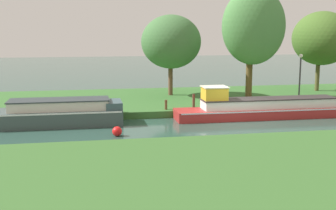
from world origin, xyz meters
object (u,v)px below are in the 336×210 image
willow_tree_centre (254,27)px  slate_narrowboat (61,113)px  willow_tree_left (171,42)px  channel_buoy (117,131)px  lamp_post (300,72)px  red_barge (265,108)px  mooring_post_far (194,101)px  willow_tree_right (322,38)px  mooring_post_near (166,105)px

willow_tree_centre → slate_narrowboat: bearing=-160.2°
willow_tree_left → channel_buoy: (-4.46, -9.75, -3.91)m
lamp_post → channel_buoy: bearing=-155.3°
red_barge → mooring_post_far: bearing=160.8°
willow_tree_right → channel_buoy: size_ratio=12.60×
red_barge → willow_tree_right: bearing=43.6°
red_barge → willow_tree_right: (7.11, 6.77, 3.79)m
willow_tree_right → channel_buoy: bearing=-148.3°
willow_tree_left → red_barge: bearing=-58.0°
willow_tree_right → mooring_post_far: willow_tree_right is taller
mooring_post_far → channel_buoy: 6.49m
mooring_post_near → mooring_post_far: mooring_post_far is taller
channel_buoy → mooring_post_far: bearing=42.2°
red_barge → willow_tree_right: 10.52m
mooring_post_far → lamp_post: bearing=9.4°
willow_tree_right → willow_tree_centre: bearing=-159.4°
willow_tree_centre → willow_tree_right: size_ratio=1.24×
willow_tree_right → mooring_post_far: bearing=-153.8°
red_barge → mooring_post_near: (-5.56, 1.36, 0.13)m
willow_tree_centre → willow_tree_left: bearing=155.3°
mooring_post_near → channel_buoy: mooring_post_near is taller
lamp_post → willow_tree_right: bearing=48.3°
mooring_post_near → mooring_post_far: (1.66, 0.00, 0.15)m
mooring_post_far → channel_buoy: size_ratio=1.85×
willow_tree_right → lamp_post: bearing=-131.7°
willow_tree_left → mooring_post_near: size_ratio=9.99×
lamp_post → mooring_post_near: size_ratio=5.46×
red_barge → channel_buoy: bearing=-161.0°
willow_tree_left → mooring_post_far: bearing=-86.5°
red_barge → willow_tree_centre: willow_tree_centre is taller
slate_narrowboat → channel_buoy: bearing=-47.3°
lamp_post → mooring_post_far: lamp_post is taller
lamp_post → channel_buoy: lamp_post is taller
willow_tree_right → mooring_post_far: 12.76m
willow_tree_right → lamp_post: (-3.75, -4.21, -2.02)m
channel_buoy → mooring_post_near: bearing=54.2°
willow_tree_right → lamp_post: willow_tree_right is taller
willow_tree_centre → willow_tree_right: bearing=20.6°
slate_narrowboat → willow_tree_centre: 13.84m
mooring_post_near → red_barge: bearing=-13.7°
slate_narrowboat → lamp_post: (14.81, 2.56, 1.68)m
lamp_post → red_barge: bearing=-142.7°
red_barge → lamp_post: size_ratio=3.54×
red_barge → lamp_post: lamp_post is taller
mooring_post_far → slate_narrowboat: bearing=-169.8°
slate_narrowboat → willow_tree_right: (18.56, 6.77, 3.70)m
mooring_post_far → mooring_post_near: bearing=180.0°
willow_tree_left → willow_tree_right: size_ratio=0.95×
willow_tree_left → mooring_post_far: willow_tree_left is taller
willow_tree_left → willow_tree_centre: size_ratio=0.77×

